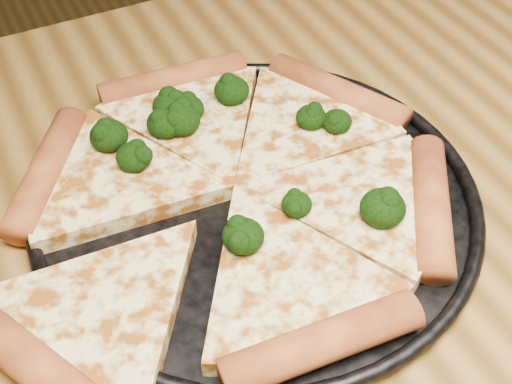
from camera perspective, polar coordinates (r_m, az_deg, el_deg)
name	(u,v)px	position (r m, az deg, el deg)	size (l,w,h in m)	color
dining_table	(379,349)	(0.59, 10.14, -12.60)	(1.20, 0.90, 0.75)	olive
pizza_pan	(256,199)	(0.55, 0.00, -0.60)	(0.36, 0.36, 0.02)	black
pizza	(228,193)	(0.54, -2.31, -0.12)	(0.40, 0.34, 0.03)	#FFEA9C
broccoli_florets	(220,140)	(0.57, -3.02, 4.29)	(0.21, 0.22, 0.03)	black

